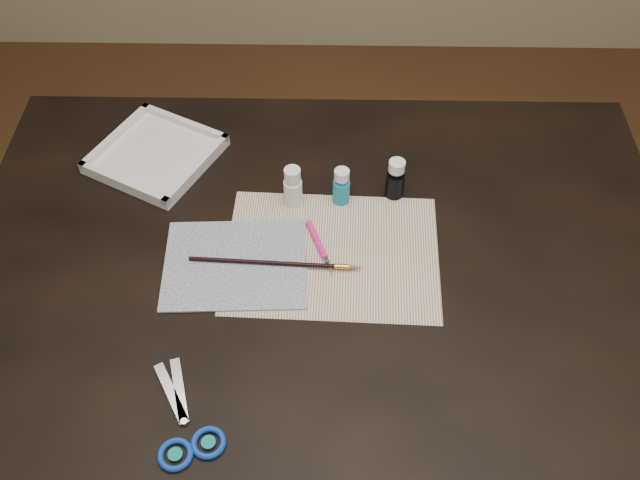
{
  "coord_description": "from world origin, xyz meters",
  "views": [
    {
      "loc": [
        0.01,
        -0.8,
        1.75
      ],
      "look_at": [
        0.0,
        0.0,
        0.8
      ],
      "focal_mm": 40.0,
      "sensor_mm": 36.0,
      "label": 1
    }
  ],
  "objects_px": {
    "paper": "(332,254)",
    "paint_bottle_cyan": "(341,186)",
    "paint_bottle_white": "(293,186)",
    "paint_bottle_navy": "(395,179)",
    "palette_tray": "(156,154)",
    "scissors": "(176,413)",
    "canvas": "(235,264)"
  },
  "relations": [
    {
      "from": "paint_bottle_white",
      "to": "paint_bottle_cyan",
      "type": "height_order",
      "value": "paint_bottle_white"
    },
    {
      "from": "paper",
      "to": "paint_bottle_cyan",
      "type": "height_order",
      "value": "paint_bottle_cyan"
    },
    {
      "from": "paint_bottle_navy",
      "to": "scissors",
      "type": "bearing_deg",
      "value": -126.86
    },
    {
      "from": "palette_tray",
      "to": "paint_bottle_navy",
      "type": "bearing_deg",
      "value": -11.08
    },
    {
      "from": "paper",
      "to": "paint_bottle_cyan",
      "type": "relative_size",
      "value": 4.81
    },
    {
      "from": "canvas",
      "to": "palette_tray",
      "type": "height_order",
      "value": "palette_tray"
    },
    {
      "from": "paint_bottle_white",
      "to": "paint_bottle_navy",
      "type": "xyz_separation_m",
      "value": [
        0.19,
        0.02,
        0.0
      ]
    },
    {
      "from": "paint_bottle_navy",
      "to": "palette_tray",
      "type": "distance_m",
      "value": 0.49
    },
    {
      "from": "paint_bottle_cyan",
      "to": "paint_bottle_navy",
      "type": "bearing_deg",
      "value": 10.0
    },
    {
      "from": "paint_bottle_navy",
      "to": "paper",
      "type": "bearing_deg",
      "value": -128.13
    },
    {
      "from": "paper",
      "to": "paint_bottle_navy",
      "type": "xyz_separation_m",
      "value": [
        0.12,
        0.15,
        0.04
      ]
    },
    {
      "from": "canvas",
      "to": "palette_tray",
      "type": "bearing_deg",
      "value": 124.22
    },
    {
      "from": "palette_tray",
      "to": "paint_bottle_cyan",
      "type": "bearing_deg",
      "value": -16.58
    },
    {
      "from": "paint_bottle_cyan",
      "to": "palette_tray",
      "type": "xyz_separation_m",
      "value": [
        -0.37,
        0.11,
        -0.03
      ]
    },
    {
      "from": "paint_bottle_navy",
      "to": "paint_bottle_white",
      "type": "bearing_deg",
      "value": -173.07
    },
    {
      "from": "paper",
      "to": "paint_bottle_navy",
      "type": "height_order",
      "value": "paint_bottle_navy"
    },
    {
      "from": "palette_tray",
      "to": "scissors",
      "type": "bearing_deg",
      "value": -77.6
    },
    {
      "from": "scissors",
      "to": "palette_tray",
      "type": "height_order",
      "value": "palette_tray"
    },
    {
      "from": "paint_bottle_white",
      "to": "paint_bottle_cyan",
      "type": "relative_size",
      "value": 1.08
    },
    {
      "from": "canvas",
      "to": "paint_bottle_navy",
      "type": "height_order",
      "value": "paint_bottle_navy"
    },
    {
      "from": "paint_bottle_navy",
      "to": "canvas",
      "type": "bearing_deg",
      "value": -148.23
    },
    {
      "from": "paint_bottle_white",
      "to": "paint_bottle_navy",
      "type": "height_order",
      "value": "same"
    },
    {
      "from": "paint_bottle_white",
      "to": "scissors",
      "type": "height_order",
      "value": "paint_bottle_white"
    },
    {
      "from": "paper",
      "to": "canvas",
      "type": "relative_size",
      "value": 1.52
    },
    {
      "from": "paint_bottle_cyan",
      "to": "palette_tray",
      "type": "relative_size",
      "value": 0.37
    },
    {
      "from": "canvas",
      "to": "paint_bottle_white",
      "type": "xyz_separation_m",
      "value": [
        0.1,
        0.16,
        0.04
      ]
    },
    {
      "from": "paint_bottle_white",
      "to": "paper",
      "type": "bearing_deg",
      "value": -59.52
    },
    {
      "from": "scissors",
      "to": "palette_tray",
      "type": "bearing_deg",
      "value": -17.3
    },
    {
      "from": "paper",
      "to": "paint_bottle_cyan",
      "type": "distance_m",
      "value": 0.14
    },
    {
      "from": "paper",
      "to": "paint_bottle_navy",
      "type": "relative_size",
      "value": 4.42
    },
    {
      "from": "paint_bottle_cyan",
      "to": "scissors",
      "type": "height_order",
      "value": "paint_bottle_cyan"
    },
    {
      "from": "scissors",
      "to": "palette_tray",
      "type": "distance_m",
      "value": 0.58
    }
  ]
}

